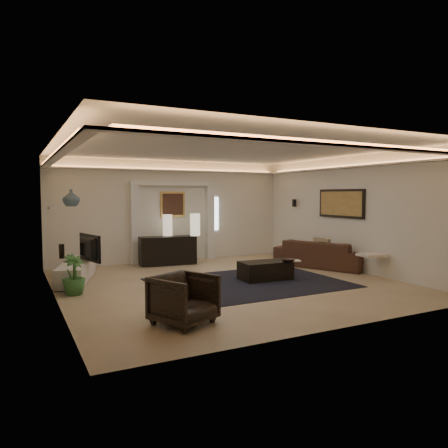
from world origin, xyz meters
name	(u,v)px	position (x,y,z in m)	size (l,w,h in m)	color
floor	(228,283)	(0.00, 0.00, 0.00)	(7.00, 7.00, 0.00)	tan
ceiling	(228,149)	(0.00, 0.00, 2.90)	(7.00, 7.00, 0.00)	white
wall_back	(172,211)	(0.00, 3.50, 1.45)	(7.00, 7.00, 0.00)	silver
wall_front	(343,228)	(0.00, -3.50, 1.45)	(7.00, 7.00, 0.00)	silver
wall_left	(55,221)	(-3.50, 0.00, 1.45)	(7.00, 7.00, 0.00)	silver
wall_right	(350,214)	(3.50, 0.00, 1.45)	(7.00, 7.00, 0.00)	silver
cove_soffit	(228,162)	(0.00, 0.00, 2.62)	(7.00, 7.00, 0.04)	silver
daylight_slit	(215,214)	(1.35, 3.48, 1.35)	(0.25, 0.03, 1.00)	white
area_rug	(249,283)	(0.40, -0.20, 0.01)	(4.00, 3.00, 0.01)	black
pilaster_left	(134,225)	(-1.15, 3.40, 1.10)	(0.22, 0.20, 2.20)	silver
pilaster_right	(210,222)	(1.15, 3.40, 1.10)	(0.22, 0.20, 2.20)	silver
alcove_header	(173,183)	(0.00, 3.40, 2.25)	(2.52, 0.20, 0.12)	silver
painting_frame	(173,204)	(0.00, 3.47, 1.65)	(0.74, 0.04, 0.74)	tan
painting_canvas	(173,204)	(0.00, 3.44, 1.65)	(0.62, 0.02, 0.62)	#4C2D1E
art_panel_frame	(341,203)	(3.47, 0.30, 1.70)	(0.04, 1.64, 0.74)	black
art_panel_gold	(340,203)	(3.44, 0.30, 1.70)	(0.02, 1.50, 0.62)	tan
wall_sconce	(294,203)	(3.38, 2.20, 1.68)	(0.12, 0.12, 0.22)	black
wall_niche	(51,208)	(-3.44, 1.40, 1.65)	(0.10, 0.55, 0.04)	silver
console	(168,250)	(-0.37, 2.88, 0.40)	(1.53, 0.48, 0.77)	black
lamp_left	(167,225)	(-0.29, 3.12, 1.09)	(0.26, 0.26, 0.59)	beige
lamp_right	(195,225)	(0.39, 2.75, 1.09)	(0.28, 0.28, 0.62)	beige
media_ledge	(77,271)	(-2.91, 1.74, 0.23)	(0.54, 2.17, 0.41)	silver
tv	(85,247)	(-2.73, 1.71, 0.76)	(0.14, 1.06, 0.61)	black
figurine	(62,249)	(-3.15, 2.46, 0.64)	(0.12, 0.12, 0.34)	black
ginger_jar	(71,198)	(-2.99, 1.75, 1.86)	(0.36, 0.36, 0.37)	#435864
plant	(74,275)	(-3.15, 0.41, 0.39)	(0.44, 0.44, 0.78)	#34692D
sofa	(321,254)	(3.15, 0.68, 0.35)	(0.94, 2.41, 0.70)	#432A17
throw_blanket	(372,255)	(3.15, -1.08, 0.55)	(0.56, 0.46, 0.06)	beige
throw_pillow	(322,247)	(3.15, 0.66, 0.55)	(0.14, 0.45, 0.45)	tan
coffee_table	(265,271)	(0.91, -0.07, 0.20)	(1.15, 0.62, 0.43)	black
bowl	(288,261)	(1.31, -0.38, 0.45)	(0.30, 0.30, 0.07)	#2F2019
magazine	(294,261)	(1.49, -0.38, 0.42)	(0.26, 0.19, 0.03)	#F5E6C7
armchair	(184,299)	(-1.94, -2.28, 0.37)	(0.80, 0.82, 0.75)	black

